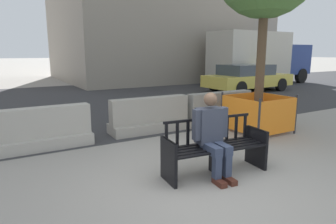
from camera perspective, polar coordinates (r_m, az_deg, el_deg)
The scene contains 10 objects.
ground_plane at distance 4.52m, azimuth 7.67°, elevation -13.95°, with size 200.00×200.00×0.00m, color gray.
street_asphalt at distance 12.32m, azimuth -18.02°, elevation 1.86°, with size 120.00×12.00×0.01m, color #333335.
street_bench at distance 4.87m, azimuth 8.88°, elevation -7.05°, with size 1.74×0.70×0.88m.
seated_person at distance 4.69m, azimuth 8.44°, elevation -4.01°, with size 0.59×0.75×1.31m.
jersey_barrier_centre at distance 7.36m, azimuth -3.44°, elevation -1.06°, with size 2.01×0.72×0.84m.
jersey_barrier_left at distance 6.58m, azimuth -23.16°, elevation -3.49°, with size 2.01×0.70×0.84m.
jersey_barrier_right at distance 8.43m, azimuth 9.87°, elevation 0.38°, with size 2.01×0.71×0.84m.
construction_fence at distance 7.64m, azimuth 16.72°, elevation -0.07°, with size 1.28×1.28×0.94m.
car_taxi_near at distance 15.38m, azimuth 14.90°, elevation 6.37°, with size 4.60×2.09×1.32m.
delivery_truck at distance 19.06m, azimuth 16.89°, elevation 10.20°, with size 6.86×2.49×3.05m.
Camera 1 is at (-2.55, -3.20, 1.93)m, focal length 32.00 mm.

